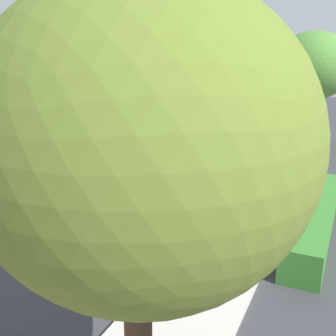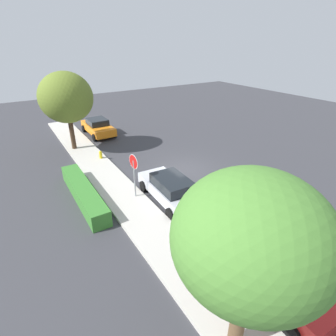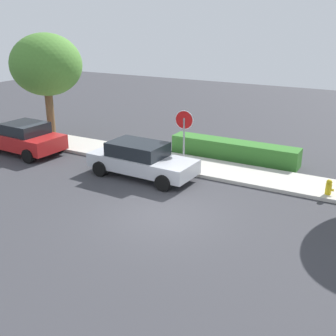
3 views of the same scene
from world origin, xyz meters
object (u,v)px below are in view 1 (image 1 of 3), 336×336
Objects in this scene: street_tree_mid_block at (144,145)px; parked_car_red at (252,130)px; stop_sign at (243,150)px; fire_hydrant at (160,286)px; parked_car_silver at (209,166)px; street_tree_near_corner at (313,66)px.

parked_car_red is at bearing -170.98° from street_tree_mid_block.
stop_sign is 6.15m from fire_hydrant.
fire_hydrant is at bearing -157.36° from street_tree_mid_block.
parked_car_silver is 6.71m from parked_car_red.
stop_sign is 3.67× the size of fire_hydrant.
parked_car_red is 13.97m from fire_hydrant.
parked_car_silver is 6.41× the size of fire_hydrant.
street_tree_mid_block is at bearing 9.02° from parked_car_red.
fire_hydrant is at bearing 11.36° from parked_car_silver.
fire_hydrant is at bearing -0.81° from stop_sign.
stop_sign reaches higher than fire_hydrant.
street_tree_mid_block is (9.99, 2.61, 3.38)m from parked_car_silver.
parked_car_silver is at bearing -165.33° from street_tree_mid_block.
street_tree_mid_block is at bearing 0.28° from street_tree_near_corner.
fire_hydrant is (14.49, -1.09, -3.57)m from street_tree_near_corner.
stop_sign reaches higher than parked_car_red.
street_tree_near_corner is at bearing 103.37° from parked_car_red.
parked_car_silver is at bearing 0.31° from parked_car_red.
street_tree_near_corner is (-8.51, 1.00, 2.12)m from stop_sign.
parked_car_red is 0.71× the size of street_tree_mid_block.
stop_sign is at bearing -172.94° from street_tree_mid_block.
parked_car_silver is 0.83× the size of street_tree_near_corner.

